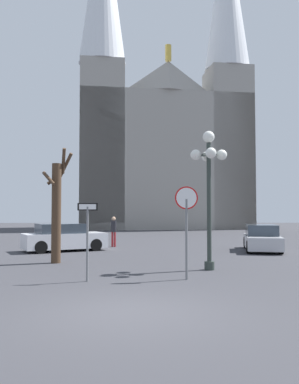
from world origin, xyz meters
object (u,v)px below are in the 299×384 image
Objects in this scene: parked_car_far_silver at (262,238)px; cathedral at (164,123)px; stop_sign at (186,215)px; pedestrian_walking at (114,228)px; one_way_arrow_sign at (87,233)px; bare_tree at (57,208)px; parked_car_near_white at (64,238)px; street_lamp at (209,173)px.

cathedral is at bearing 98.21° from parked_car_far_silver.
stop_sign is 11.67m from pedestrian_walking.
bare_tree is (-1.85, 4.34, 0.77)m from one_way_arrow_sign.
one_way_arrow_sign is at bearing -174.61° from stop_sign.
parked_car_near_white reaches higher than parked_car_far_silver.
cathedral is 29.43m from parked_car_near_white.
stop_sign is 0.65× the size of parked_car_far_silver.
bare_tree reaches higher than stop_sign.
pedestrian_walking is at bearing -100.14° from cathedral.
cathedral reaches higher than parked_car_near_white.
bare_tree is (-4.89, 4.05, 0.23)m from stop_sign.
stop_sign reaches higher than one_way_arrow_sign.
one_way_arrow_sign is 9.57m from parked_car_near_white.
cathedral is 8.50× the size of parked_car_near_white.
stop_sign is 0.63× the size of parked_car_near_white.
pedestrian_walking is at bearing 113.95° from street_lamp.
stop_sign is 6.36m from bare_tree.
bare_tree is at bearing 113.08° from one_way_arrow_sign.
cathedral is 34.20m from street_lamp.
one_way_arrow_sign is 0.51× the size of parked_car_near_white.
cathedral reaches higher than stop_sign.
street_lamp is 10.37m from pedestrian_walking.
pedestrian_walking is (-3.05, 11.22, -0.93)m from stop_sign.
one_way_arrow_sign is 0.50× the size of bare_tree.
street_lamp is 2.86× the size of pedestrian_walking.
stop_sign is 1.64× the size of pedestrian_walking.
bare_tree is at bearing -101.15° from cathedral.
parked_car_near_white is at bearing -104.49° from cathedral.
street_lamp is at bearing -46.41° from parked_car_near_white.
bare_tree is at bearing 161.04° from street_lamp.
one_way_arrow_sign is 1.34× the size of pedestrian_walking.
one_way_arrow_sign reaches higher than parked_car_near_white.
parked_car_near_white is 10.52m from parked_car_far_silver.
one_way_arrow_sign is (-4.25, -35.27, -11.10)m from cathedral.
one_way_arrow_sign reaches higher than pedestrian_walking.
parked_car_far_silver is at bearing 25.69° from bare_tree.
one_way_arrow_sign is at bearing -131.45° from parked_car_far_silver.
stop_sign is 0.57× the size of street_lamp.
street_lamp is at bearing -120.11° from parked_car_far_silver.
one_way_arrow_sign is 12.15m from parked_car_far_silver.
bare_tree is 7.49m from pedestrian_walking.
one_way_arrow_sign is 11.52m from pedestrian_walking.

